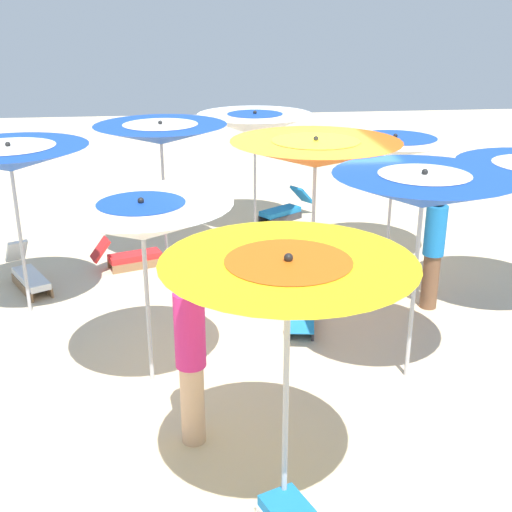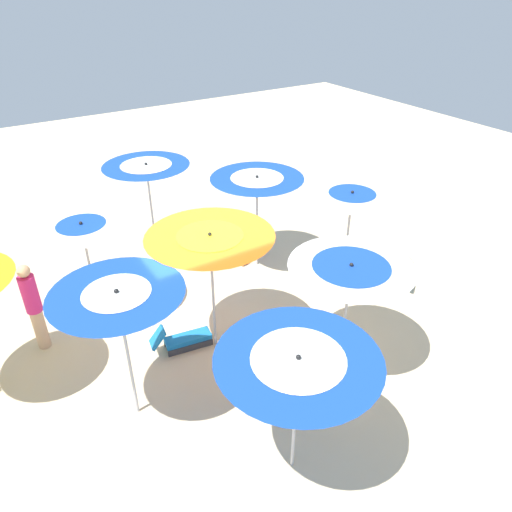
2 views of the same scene
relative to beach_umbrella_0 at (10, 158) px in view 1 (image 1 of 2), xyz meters
name	(u,v)px [view 1 (image 1 of 2)]	position (x,y,z in m)	size (l,w,h in m)	color
ground	(278,313)	(3.55, -0.42, -2.26)	(36.04, 36.04, 0.04)	beige
beach_umbrella_0	(10,158)	(0.00, 0.00, 0.00)	(2.08, 2.08, 2.46)	#B2B2B7
beach_umbrella_1	(142,221)	(1.81, -2.06, -0.27)	(1.98, 1.98, 2.23)	#B2B2B7
beach_umbrella_2	(288,284)	(3.02, -4.38, -0.07)	(1.97, 1.97, 2.42)	#B2B2B7
beach_umbrella_3	(161,134)	(1.94, 1.90, -0.07)	(2.16, 2.16, 2.38)	#B2B2B7
beach_umbrella_4	(315,154)	(4.03, -0.39, 0.05)	(2.28, 2.28, 2.52)	#B2B2B7
beach_umbrella_5	(423,191)	(4.82, -2.31, 0.04)	(1.98, 1.98, 2.52)	#B2B2B7
beach_umbrella_6	(255,125)	(3.64, 3.27, -0.19)	(2.14, 2.14, 2.31)	#B2B2B7
beach_umbrella_7	(395,147)	(5.71, 1.39, -0.26)	(2.16, 2.16, 2.19)	#B2B2B7
lounger_0	(29,275)	(-0.17, 0.89, -2.03)	(0.92, 1.32, 0.65)	olive
lounger_1	(300,315)	(3.78, -0.97, -2.04)	(0.51, 1.23, 0.58)	#333338
lounger_2	(130,257)	(1.33, 1.53, -2.04)	(1.19, 0.70, 0.58)	olive
lounger_4	(284,209)	(4.31, 3.87, -2.02)	(1.24, 1.02, 0.62)	#333338
beachgoer_0	(191,354)	(2.27, -3.28, -1.24)	(0.30, 0.30, 1.88)	#D8A87F
beachgoer_1	(434,247)	(5.75, -0.52, -1.31)	(0.30, 0.30, 1.77)	brown
beach_ball	(308,279)	(4.14, 0.36, -2.08)	(0.31, 0.31, 0.31)	red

